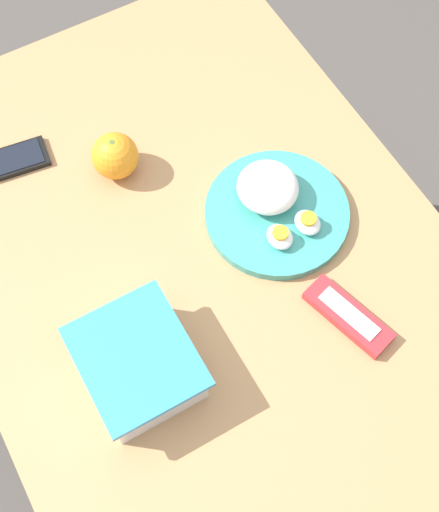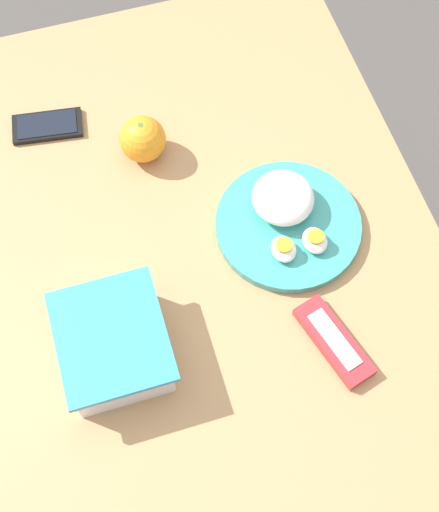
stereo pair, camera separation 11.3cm
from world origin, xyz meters
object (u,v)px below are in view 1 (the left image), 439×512
Objects in this scene: rice_plate at (275,206)px; cell_phone at (12,161)px; food_container at (138,365)px; candy_bar at (348,316)px; orange_fruit at (115,156)px.

rice_plate is 1.85× the size of cell_phone.
food_container is at bearing -177.12° from cell_phone.
candy_bar is (-0.08, -0.32, -0.03)m from food_container.
orange_fruit is 0.33× the size of rice_plate.
orange_fruit is at bearing -20.61° from food_container.
rice_plate is (-0.21, -0.19, -0.02)m from orange_fruit.
candy_bar is at bearing -147.08° from cell_phone.
cell_phone is at bearing 32.92° from candy_bar.
orange_fruit is 0.47m from candy_bar.
rice_plate is 1.55× the size of candy_bar.
rice_plate is at bearing -0.08° from candy_bar.
rice_plate is (0.14, -0.32, -0.01)m from food_container.
cell_phone is (0.45, 0.02, -0.03)m from food_container.
food_container is 1.17× the size of candy_bar.
orange_fruit reaches higher than food_container.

